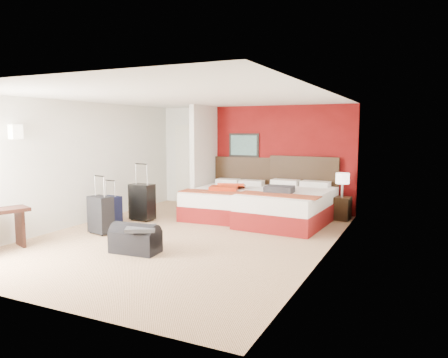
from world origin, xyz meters
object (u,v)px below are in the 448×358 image
Objects in this scene: bed_right at (288,207)px; suitcase_navy at (111,211)px; suitcase_charcoal at (101,216)px; desk at (1,230)px; suitcase_black at (142,203)px; bed_left at (226,202)px; red_suitcase_open at (228,187)px; table_lamp at (342,185)px; nightstand at (342,208)px; duffel_bag at (135,241)px.

bed_right reaches higher than suitcase_navy.
desk is (-0.64, -1.58, 0.01)m from suitcase_charcoal.
suitcase_navy is at bearing 128.95° from suitcase_charcoal.
bed_left is at bearing 44.39° from suitcase_black.
bed_right is 1.44m from red_suitcase_open.
bed_left is at bearing 178.54° from bed_right.
table_lamp is at bearing 52.57° from suitcase_charcoal.
nightstand is 0.89× the size of suitcase_navy.
suitcase_black is at bearing 103.15° from suitcase_charcoal.
suitcase_black reaches higher than red_suitcase_open.
duffel_bag is at bearing -113.24° from bed_right.
suitcase_navy reaches higher than nightstand.
bed_left is 4.57m from desk.
suitcase_black reaches higher than desk.
suitcase_black reaches higher than suitcase_charcoal.
suitcase_charcoal is at bearing -137.02° from bed_right.
duffel_bag is (-0.06, -3.24, -0.11)m from bed_left.
suitcase_navy is at bearing -114.91° from suitcase_black.
desk is at bearing -133.28° from table_lamp.
red_suitcase_open is 1.00× the size of desk.
red_suitcase_open is at bearing 40.07° from suitcase_black.
bed_left is 3.01× the size of suitcase_charcoal.
desk reaches higher than duffel_bag.
bed_right reaches higher than nightstand.
duffel_bag is (1.66, -1.39, -0.09)m from suitcase_navy.
bed_left is 2.58m from table_lamp.
duffel_bag is (-0.16, -3.14, -0.47)m from red_suitcase_open.
duffel_bag is at bearing -109.22° from red_suitcase_open.
bed_left is at bearing -159.94° from nightstand.
table_lamp is (0.00, 0.00, 0.51)m from nightstand.
bed_left is 3.24m from duffel_bag.
bed_right is 3.75m from suitcase_charcoal.
bed_right is 4.01× the size of suitcase_navy.
desk is (-3.53, -3.97, 0.01)m from bed_right.
red_suitcase_open reaches higher than bed_left.
table_lamp is at bearing 67.52° from desk.
duffel_bag is at bearing 44.51° from desk.
red_suitcase_open is at bearing -157.10° from nightstand.
suitcase_charcoal is at bearing 88.85° from desk.
desk is at bearing -134.36° from red_suitcase_open.
suitcase_black is (-3.85, -1.89, -0.38)m from table_lamp.
nightstand is (2.45, 0.66, -0.06)m from bed_left.
red_suitcase_open is at bearing 71.38° from suitcase_charcoal.
duffel_bag is at bearing -53.34° from suitcase_black.
red_suitcase_open is 1.59× the size of table_lamp.
red_suitcase_open reaches higher than desk.
red_suitcase_open is 1.09× the size of suitcase_black.
suitcase_black is 1.34× the size of suitcase_navy.
nightstand is at bearing 52.97° from duffel_bag.
table_lamp is at bearing 42.83° from bed_right.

